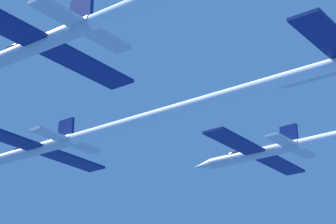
% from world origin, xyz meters
% --- Properties ---
extents(jet_lead, '(15.99, 41.94, 2.65)m').
position_xyz_m(jet_lead, '(-0.56, -10.42, -0.64)').
color(jet_lead, silver).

